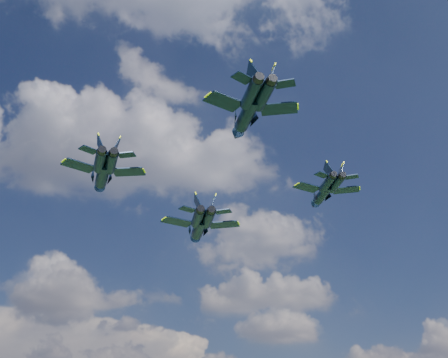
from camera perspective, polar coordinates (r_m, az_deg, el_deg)
jet_lead at (r=101.34m, az=-2.59°, el=-5.03°), size 14.01×18.05×4.31m
jet_left at (r=86.66m, az=-12.26°, el=0.35°), size 12.18×16.19×3.81m
jet_right at (r=91.61m, az=9.96°, el=-1.51°), size 10.93×14.02×3.35m
jet_slot at (r=73.46m, az=2.29°, el=6.50°), size 12.37×16.19×3.83m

